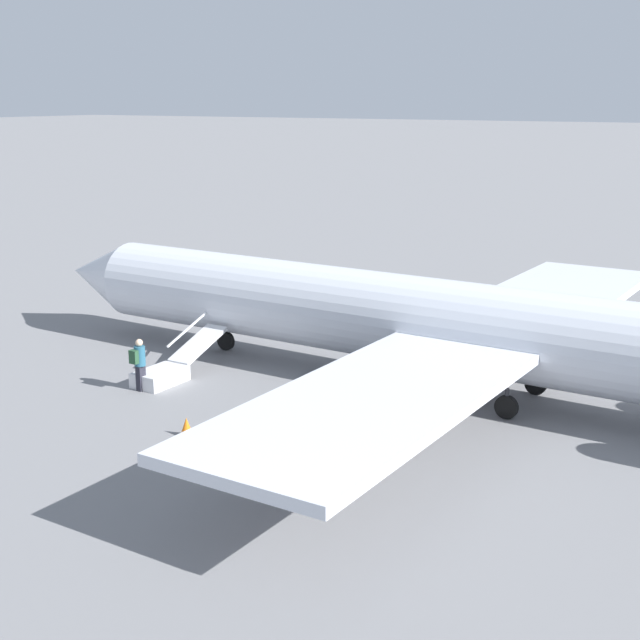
% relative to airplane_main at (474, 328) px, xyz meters
% --- Properties ---
extents(ground_plane, '(600.00, 600.00, 0.00)m').
position_rel_airplane_main_xyz_m(ground_plane, '(1.06, -0.05, -2.27)').
color(ground_plane, slate).
extents(airplane_main, '(34.40, 26.07, 7.59)m').
position_rel_airplane_main_xyz_m(airplane_main, '(0.00, 0.00, 0.00)').
color(airplane_main, silver).
rests_on(airplane_main, ground).
extents(boarding_stairs, '(1.20, 4.07, 1.83)m').
position_rel_airplane_main_xyz_m(boarding_stairs, '(9.45, 3.51, -1.88)').
color(boarding_stairs, silver).
rests_on(boarding_stairs, ground).
extents(passenger, '(0.36, 0.55, 1.74)m').
position_rel_airplane_main_xyz_m(passenger, '(9.58, 4.80, -1.26)').
color(passenger, '#23232D').
rests_on(passenger, ground).
extents(traffic_cone_near_stairs, '(0.50, 0.50, 0.55)m').
position_rel_airplane_main_xyz_m(traffic_cone_near_stairs, '(5.80, 7.23, -2.02)').
color(traffic_cone_near_stairs, black).
rests_on(traffic_cone_near_stairs, ground).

